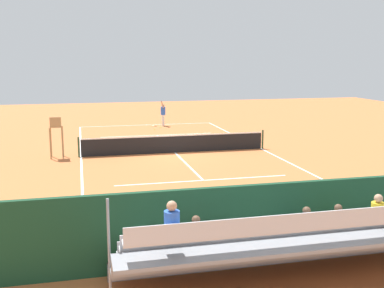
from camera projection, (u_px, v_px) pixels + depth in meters
ground_plane at (175, 153)px, 25.67m from camera, size 60.00×60.00×0.00m
court_line_markings at (175, 152)px, 25.70m from camera, size 10.10×22.20×0.01m
tennis_net at (175, 144)px, 25.58m from camera, size 10.30×0.10×1.07m
backdrop_wall at (282, 220)px, 12.10m from camera, size 18.00×0.16×2.00m
bleacher_stand at (311, 241)px, 10.84m from camera, size 9.06×2.40×2.48m
umpire_chair at (56, 133)px, 24.13m from camera, size 0.67×0.67×2.14m
courtside_bench at (366, 218)px, 13.55m from camera, size 1.80×0.40×0.93m
equipment_bag at (322, 237)px, 13.16m from camera, size 0.90×0.36×0.36m
tennis_player at (163, 113)px, 35.49m from camera, size 0.47×0.55×1.93m
tennis_racket at (153, 126)px, 35.62m from camera, size 0.47×0.55×0.03m
tennis_ball_near at (161, 127)px, 34.64m from camera, size 0.07×0.07×0.07m
tennis_ball_far at (154, 129)px, 33.76m from camera, size 0.07×0.07×0.07m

